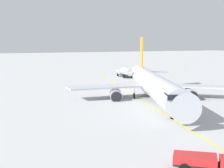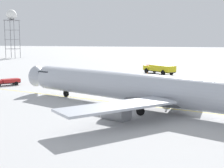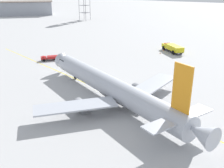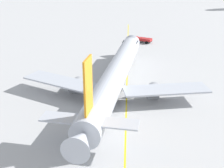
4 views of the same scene
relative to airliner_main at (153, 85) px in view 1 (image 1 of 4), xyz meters
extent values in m
plane|color=#B2B2B2|center=(-6.34, 3.24, -2.74)|extent=(600.00, 600.00, 0.00)
cylinder|color=#B2B7C1|center=(-0.49, 0.22, 0.19)|extent=(37.88, 20.25, 3.98)
cone|color=#B2B7C1|center=(-19.69, 9.04, 0.19)|extent=(4.30, 4.68, 3.78)
cone|color=#B2B7C1|center=(18.98, -8.72, 0.49)|extent=(5.05, 4.74, 3.38)
cube|color=black|center=(-17.69, 8.13, 1.08)|extent=(3.59, 4.07, 0.70)
ellipsoid|color=slate|center=(1.32, -0.61, -0.91)|extent=(14.53, 9.24, 2.19)
cube|color=orange|center=(15.45, -7.10, 5.62)|extent=(3.01, 1.55, 6.88)
cube|color=#B2B7C1|center=(14.00, -10.26, 0.98)|extent=(4.60, 5.97, 0.20)
cube|color=#B2B7C1|center=(16.90, -3.93, 0.98)|extent=(4.60, 5.97, 0.20)
cube|color=#B2B7C1|center=(-1.81, -9.09, -0.51)|extent=(12.71, 13.14, 0.28)
cube|color=#B2B7C1|center=(5.72, 7.30, -0.51)|extent=(5.70, 14.43, 0.28)
cylinder|color=gray|center=(-2.65, -6.39, -1.91)|extent=(3.90, 3.44, 2.30)
cylinder|color=black|center=(-4.16, -5.69, -1.91)|extent=(0.95, 1.84, 1.96)
cylinder|color=gray|center=(3.12, 6.17, -1.91)|extent=(3.90, 3.44, 2.30)
cylinder|color=black|center=(1.61, 6.86, -1.91)|extent=(0.95, 1.84, 1.96)
cylinder|color=#9EA0A5|center=(-14.25, 6.55, -1.35)|extent=(0.20, 0.20, 1.69)
cylinder|color=black|center=(-14.25, 6.55, -2.19)|extent=(1.12, 0.73, 1.10)
cylinder|color=#9EA0A5|center=(-0.09, -3.69, -1.35)|extent=(0.20, 0.20, 1.69)
cylinder|color=black|center=(-0.09, -3.69, -2.19)|extent=(1.12, 0.73, 1.10)
cylinder|color=#9EA0A5|center=(2.74, 2.47, -1.35)|extent=(0.20, 0.20, 1.69)
cylinder|color=black|center=(2.74, 2.47, -2.19)|extent=(1.12, 0.73, 1.10)
cube|color=#232326|center=(38.90, -15.97, -2.09)|extent=(8.92, 3.75, 0.20)
cube|color=silver|center=(41.98, -16.51, -1.44)|extent=(2.83, 3.05, 1.10)
cube|color=black|center=(43.06, -16.71, -1.28)|extent=(0.47, 2.22, 0.62)
cylinder|color=silver|center=(37.62, -15.74, -0.93)|extent=(6.33, 3.15, 2.12)
cylinder|color=black|center=(42.12, -15.18, -2.19)|extent=(1.13, 0.47, 1.10)
cylinder|color=black|center=(41.65, -17.81, -2.19)|extent=(1.13, 0.47, 1.10)
cylinder|color=black|center=(36.41, -14.17, -2.19)|extent=(1.13, 0.47, 1.10)
cylinder|color=black|center=(35.94, -16.79, -2.19)|extent=(1.13, 0.47, 1.10)
cube|color=#232326|center=(-31.08, 15.79, -2.26)|extent=(4.73, 5.11, 0.20)
cube|color=red|center=(-30.48, 16.47, -1.81)|extent=(3.75, 3.92, 0.70)
cylinder|color=black|center=(-29.24, 16.47, -2.36)|extent=(0.71, 0.76, 0.76)
cylinder|color=black|center=(-30.66, 17.70, -2.36)|extent=(0.71, 0.76, 0.76)
cube|color=yellow|center=(3.77, 1.13, -2.74)|extent=(118.05, 35.75, 0.01)
camera|label=1|loc=(-51.79, 35.26, 7.86)|focal=54.64mm
camera|label=2|loc=(6.10, -43.92, 7.07)|focal=52.43mm
camera|label=3|loc=(24.20, -40.76, 19.13)|focal=42.09mm
camera|label=4|loc=(48.18, -12.15, 19.77)|focal=49.02mm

